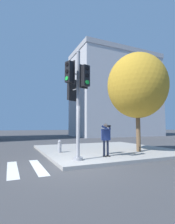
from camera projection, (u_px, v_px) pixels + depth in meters
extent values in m
plane|color=#424244|center=(72.00, 167.00, 6.84)|extent=(160.00, 160.00, 0.00)
cube|color=#9E9B96|center=(105.00, 150.00, 11.45)|extent=(8.00, 8.00, 0.15)
cube|color=silver|center=(38.00, 167.00, 6.90)|extent=(0.38, 2.98, 0.01)
cube|color=silver|center=(12.00, 169.00, 6.52)|extent=(0.38, 2.98, 0.01)
cylinder|color=#939399|center=(78.00, 159.00, 7.51)|extent=(0.43, 0.43, 0.12)
cylinder|color=#939399|center=(78.00, 104.00, 7.72)|extent=(0.16, 0.16, 4.67)
sphere|color=#939399|center=(78.00, 52.00, 7.92)|extent=(0.17, 0.17, 0.17)
cylinder|color=#939399|center=(75.00, 90.00, 7.96)|extent=(0.15, 0.34, 0.05)
cube|color=black|center=(71.00, 91.00, 8.18)|extent=(0.36, 0.32, 0.90)
cube|color=black|center=(73.00, 90.00, 8.08)|extent=(0.41, 0.14, 1.02)
cylinder|color=black|center=(70.00, 85.00, 8.31)|extent=(0.17, 0.08, 0.17)
cylinder|color=black|center=(69.00, 91.00, 8.28)|extent=(0.17, 0.08, 0.17)
cylinder|color=green|center=(69.00, 97.00, 8.26)|extent=(0.17, 0.08, 0.17)
cylinder|color=#939399|center=(81.00, 77.00, 7.61)|extent=(0.13, 0.34, 0.05)
cube|color=black|center=(85.00, 76.00, 7.39)|extent=(0.35, 0.30, 0.90)
cube|color=black|center=(84.00, 77.00, 7.49)|extent=(0.41, 0.12, 1.02)
cylinder|color=black|center=(87.00, 68.00, 7.30)|extent=(0.17, 0.07, 0.17)
cylinder|color=black|center=(87.00, 75.00, 7.28)|extent=(0.17, 0.07, 0.17)
cylinder|color=green|center=(87.00, 82.00, 7.25)|extent=(0.17, 0.07, 0.17)
cylinder|color=#939399|center=(74.00, 74.00, 7.64)|extent=(0.33, 0.18, 0.05)
cube|color=black|center=(69.00, 72.00, 7.43)|extent=(0.34, 0.37, 0.90)
cube|color=black|center=(72.00, 73.00, 7.53)|extent=(0.19, 0.39, 1.02)
cylinder|color=black|center=(67.00, 64.00, 7.35)|extent=(0.10, 0.17, 0.17)
cylinder|color=black|center=(67.00, 71.00, 7.33)|extent=(0.10, 0.17, 0.17)
cylinder|color=green|center=(67.00, 78.00, 7.30)|extent=(0.10, 0.17, 0.17)
cube|color=black|center=(105.00, 156.00, 8.36)|extent=(0.09, 0.24, 0.05)
cube|color=black|center=(108.00, 156.00, 8.44)|extent=(0.09, 0.24, 0.05)
cylinder|color=#282D42|center=(104.00, 148.00, 8.45)|extent=(0.11, 0.11, 0.77)
cylinder|color=#282D42|center=(108.00, 148.00, 8.53)|extent=(0.11, 0.11, 0.77)
cube|color=navy|center=(106.00, 135.00, 8.54)|extent=(0.40, 0.22, 0.55)
sphere|color=tan|center=(106.00, 126.00, 8.58)|extent=(0.21, 0.21, 0.21)
cube|color=black|center=(109.00, 126.00, 8.30)|extent=(0.12, 0.10, 0.09)
cylinder|color=black|center=(110.00, 126.00, 8.23)|extent=(0.06, 0.08, 0.06)
cylinder|color=navy|center=(105.00, 128.00, 8.39)|extent=(0.23, 0.35, 0.23)
cylinder|color=navy|center=(110.00, 128.00, 8.50)|extent=(0.23, 0.35, 0.23)
cylinder|color=brown|center=(138.00, 128.00, 10.36)|extent=(0.25, 0.25, 2.67)
ellipsoid|color=#BC8E28|center=(137.00, 86.00, 10.58)|extent=(3.59, 3.59, 3.95)
cylinder|color=#99999E|center=(60.00, 148.00, 9.80)|extent=(0.22, 0.22, 0.53)
sphere|color=#99999E|center=(60.00, 142.00, 9.83)|extent=(0.20, 0.20, 0.20)
cylinder|color=#99999E|center=(60.00, 147.00, 9.68)|extent=(0.10, 0.06, 0.10)
cube|color=#BCBCC1|center=(116.00, 97.00, 31.21)|extent=(14.91, 8.10, 13.79)
cube|color=#A3A3A8|center=(115.00, 58.00, 31.83)|extent=(15.11, 8.30, 0.80)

